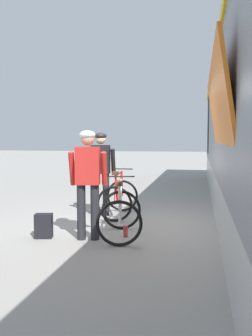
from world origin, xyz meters
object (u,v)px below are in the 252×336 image
(bicycle_near_white, at_px, (120,213))
(bicycle_far_red, at_px, (119,197))
(backpack_on_platform, at_px, (44,226))
(cyclist_far_in_dark, at_px, (101,166))
(water_bottle_near_the_bikes, at_px, (125,231))
(cyclist_near_in_red, at_px, (88,175))

(bicycle_near_white, distance_m, bicycle_far_red, 1.60)
(backpack_on_platform, bearing_deg, cyclist_far_in_dark, 63.89)
(backpack_on_platform, height_order, water_bottle_near_the_bikes, backpack_on_platform)
(cyclist_near_in_red, bearing_deg, backpack_on_platform, -175.04)
(bicycle_near_white, bearing_deg, water_bottle_near_the_bikes, 24.46)
(cyclist_near_in_red, distance_m, bicycle_near_white, 0.84)
(cyclist_near_in_red, height_order, water_bottle_near_the_bikes, cyclist_near_in_red)
(cyclist_near_in_red, height_order, cyclist_far_in_dark, same)
(bicycle_far_red, bearing_deg, backpack_on_platform, -114.54)
(backpack_on_platform, bearing_deg, water_bottle_near_the_bikes, 1.62)
(cyclist_far_in_dark, relative_size, bicycle_far_red, 1.58)
(cyclist_near_in_red, xyz_separation_m, backpack_on_platform, (-0.75, -0.06, -0.85))
(bicycle_far_red, relative_size, backpack_on_platform, 2.79)
(cyclist_far_in_dark, relative_size, water_bottle_near_the_bikes, 9.13)
(cyclist_far_in_dark, xyz_separation_m, bicycle_near_white, (0.78, -1.56, -0.65))
(cyclist_far_in_dark, bearing_deg, bicycle_far_red, -0.85)
(water_bottle_near_the_bikes, bearing_deg, bicycle_far_red, 107.22)
(cyclist_far_in_dark, bearing_deg, cyclist_near_in_red, -80.58)
(bicycle_near_white, relative_size, backpack_on_platform, 2.96)
(water_bottle_near_the_bikes, bearing_deg, bicycle_near_white, -155.54)
(cyclist_near_in_red, distance_m, water_bottle_near_the_bikes, 1.14)
(cyclist_near_in_red, relative_size, backpack_on_platform, 4.40)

